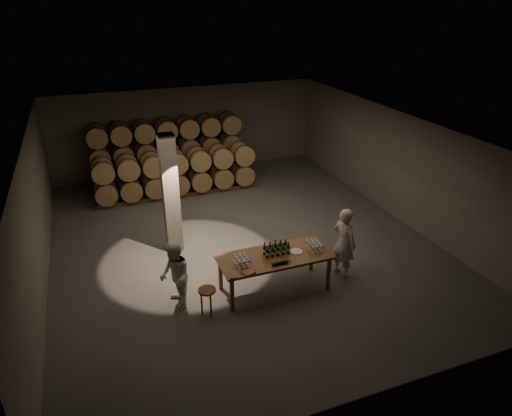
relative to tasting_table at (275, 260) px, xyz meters
name	(u,v)px	position (x,y,z in m)	size (l,w,h in m)	color
room	(171,194)	(-1.80, 2.70, 0.80)	(12.00, 12.00, 12.00)	#565350
tasting_table	(275,260)	(0.00, 0.00, 0.00)	(2.60, 1.10, 0.90)	brown
barrel_stack_back	(167,149)	(-0.96, 7.70, 0.40)	(5.48, 0.95, 2.31)	brown
barrel_stack_front	(176,172)	(-0.96, 6.30, 0.03)	(5.48, 0.95, 1.57)	brown
bottle_cluster	(277,249)	(0.06, 0.06, 0.22)	(0.60, 0.23, 0.32)	black
lying_bottles	(280,263)	(-0.04, -0.38, 0.14)	(0.46, 0.08, 0.08)	black
glass_cluster_left	(242,258)	(-0.82, -0.05, 0.24)	(0.31, 0.42, 0.18)	silver
glass_cluster_right	(314,244)	(0.98, -0.04, 0.23)	(0.31, 0.42, 0.18)	silver
plate	(296,251)	(0.53, -0.02, 0.11)	(0.29, 0.29, 0.02)	silver
notebook_near	(249,272)	(-0.80, -0.45, 0.12)	(0.25, 0.20, 0.03)	#995F37
notebook_corner	(235,275)	(-1.10, -0.42, 0.12)	(0.22, 0.27, 0.02)	#995F37
pen	(253,271)	(-0.69, -0.43, 0.11)	(0.01, 0.01, 0.13)	black
stool	(207,294)	(-1.71, -0.36, -0.27)	(0.38, 0.38, 0.64)	brown
person_man	(344,242)	(1.79, -0.03, 0.10)	(0.65, 0.43, 1.79)	silver
person_woman	(175,276)	(-2.28, 0.15, 0.00)	(0.77, 0.60, 1.59)	white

